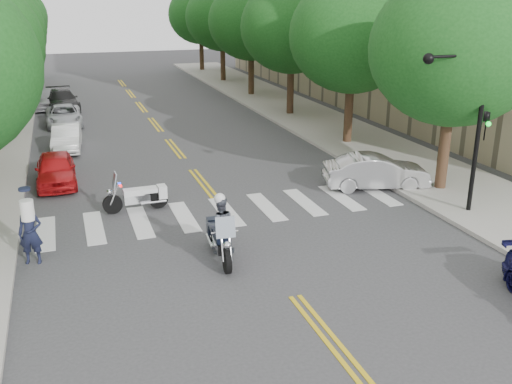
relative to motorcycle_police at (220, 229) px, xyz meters
name	(u,v)px	position (x,y,z in m)	size (l,w,h in m)	color
ground	(295,296)	(1.21, -2.88, -0.92)	(140.00, 140.00, 0.00)	#38383A
sidewalk_right	(300,113)	(10.71, 19.12, -0.84)	(5.00, 60.00, 0.15)	#9E9991
tree_l_4	(4,20)	(-7.59, 35.12, 4.64)	(6.40, 6.40, 8.45)	#382316
tree_l_5	(11,17)	(-7.59, 43.12, 4.64)	(6.40, 6.40, 8.45)	#382316
tree_r_0	(455,49)	(10.01, 3.12, 4.64)	(6.40, 6.40, 8.45)	#382316
tree_r_1	(353,35)	(10.01, 11.12, 4.64)	(6.40, 6.40, 8.45)	#382316
tree_r_2	(292,27)	(10.01, 19.12, 4.64)	(6.40, 6.40, 8.45)	#382316
tree_r_3	(251,21)	(10.01, 27.12, 4.64)	(6.40, 6.40, 8.45)	#382316
tree_r_4	(222,18)	(10.01, 35.12, 4.64)	(6.40, 6.40, 8.45)	#382316
tree_r_5	(200,15)	(10.01, 43.12, 4.64)	(6.40, 6.40, 8.45)	#382316
traffic_signal_pole	(469,112)	(8.93, 0.62, 2.80)	(2.82, 0.42, 6.00)	black
motorcycle_police	(220,229)	(0.00, 0.00, 0.00)	(0.90, 2.54, 2.07)	black
motorcycle_parked	(141,196)	(-1.65, 4.81, -0.39)	(2.36, 0.56, 1.52)	black
officer_standing	(30,233)	(-5.29, 1.46, 0.02)	(0.68, 0.45, 1.88)	black
convertible	(376,172)	(7.71, 4.25, -0.23)	(1.46, 4.19, 1.38)	#B4B4B6
parked_car_a	(56,169)	(-4.56, 8.93, -0.25)	(1.56, 3.89, 1.32)	red
parked_car_b	(67,138)	(-3.99, 14.56, -0.29)	(1.33, 3.82, 1.26)	white
parked_car_c	(64,116)	(-3.99, 20.62, -0.31)	(2.02, 4.37, 1.21)	#ACAFB4
parked_car_d	(62,100)	(-3.99, 25.62, -0.22)	(1.94, 4.78, 1.39)	black
parked_car_e	(45,98)	(-5.09, 26.62, -0.21)	(1.68, 4.17, 1.42)	#ACABB1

